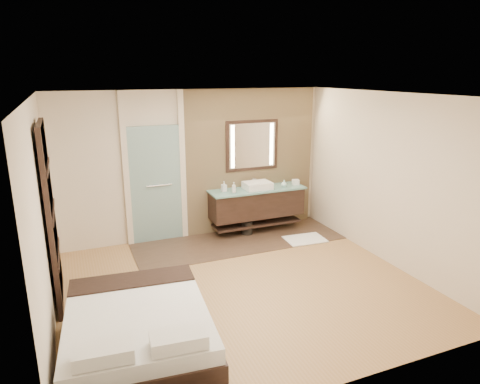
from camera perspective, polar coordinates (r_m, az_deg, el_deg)
name	(u,v)px	position (r m, az deg, el deg)	size (l,w,h in m)	color
floor	(242,286)	(6.34, 0.31, -12.38)	(5.00, 5.00, 0.00)	#9C7141
tile_strip	(239,241)	(7.89, -0.16, -6.49)	(3.80, 1.30, 0.01)	#3B2B20
stone_wall	(251,160)	(8.22, 1.46, 4.23)	(2.60, 0.08, 2.70)	tan
vanity	(257,203)	(8.15, 2.25, -1.46)	(1.85, 0.55, 0.88)	black
mirror_unit	(252,145)	(8.12, 1.63, 6.23)	(1.06, 0.04, 0.96)	black
frosted_door	(155,180)	(7.72, -11.20, 1.60)	(1.10, 0.12, 2.70)	#B9EAE7
shoji_partition	(51,215)	(6.03, -23.87, -2.80)	(0.06, 1.20, 2.40)	black
bed	(138,334)	(4.92, -13.40, -17.92)	(1.65, 1.98, 0.71)	black
bath_mat	(305,239)	(8.01, 8.65, -6.24)	(0.72, 0.50, 0.02)	white
waste_bin	(247,228)	(8.15, 0.92, -4.78)	(0.21, 0.21, 0.27)	black
tissue_box	(296,182)	(8.41, 7.44, 1.31)	(0.12, 0.12, 0.10)	silver
soap_bottle_a	(234,188)	(7.75, -0.83, 0.59)	(0.08, 0.08, 0.20)	silver
soap_bottle_b	(224,186)	(7.85, -2.15, 0.75)	(0.09, 0.09, 0.19)	#B2B2B2
soap_bottle_c	(284,183)	(8.22, 5.89, 1.16)	(0.11, 0.11, 0.14)	silver
cup	(295,182)	(8.40, 7.34, 1.31)	(0.13, 0.13, 0.10)	white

